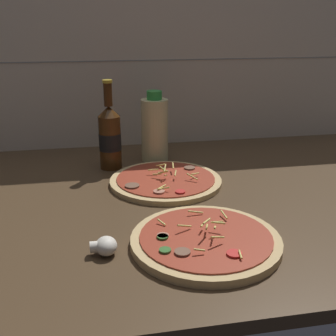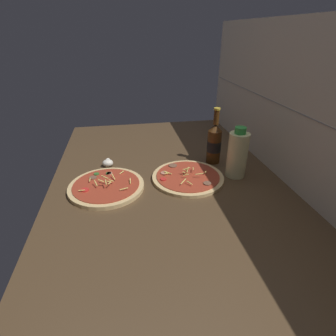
{
  "view_description": "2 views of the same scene",
  "coord_description": "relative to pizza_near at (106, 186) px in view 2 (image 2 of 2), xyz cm",
  "views": [
    {
      "loc": [
        -24.64,
        -90.33,
        42.4
      ],
      "look_at": [
        -6.76,
        5.05,
        7.87
      ],
      "focal_mm": 45.0,
      "sensor_mm": 36.0,
      "label": 1
    },
    {
      "loc": [
        81.5,
        -15.22,
        55.18
      ],
      "look_at": [
        -9.92,
        0.9,
        6.41
      ],
      "focal_mm": 28.0,
      "sensor_mm": 36.0,
      "label": 2
    }
  ],
  "objects": [
    {
      "name": "oil_bottle",
      "position": [
        -1.42,
        51.6,
        8.54
      ],
      "size": [
        7.89,
        7.89,
        20.56
      ],
      "color": "beige",
      "rests_on": "counter_slab"
    },
    {
      "name": "pizza_near",
      "position": [
        0.0,
        0.0,
        0.0
      ],
      "size": [
        28.14,
        28.14,
        5.3
      ],
      "color": "tan",
      "rests_on": "counter_slab"
    },
    {
      "name": "counter_slab",
      "position": [
        4.99,
        23.47,
        -2.16
      ],
      "size": [
        160.0,
        90.0,
        2.5
      ],
      "color": "#4C3823",
      "rests_on": "ground"
    },
    {
      "name": "pizza_far",
      "position": [
        -1.76,
        31.82,
        -0.14
      ],
      "size": [
        28.54,
        28.54,
        5.1
      ],
      "color": "tan",
      "rests_on": "counter_slab"
    },
    {
      "name": "mushroom_left",
      "position": [
        -18.57,
        0.09,
        0.71
      ],
      "size": [
        4.86,
        4.63,
        3.24
      ],
      "color": "white",
      "rests_on": "counter_slab"
    },
    {
      "name": "beer_bottle",
      "position": [
        -14.74,
        46.61,
        8.24
      ],
      "size": [
        6.17,
        6.17,
        24.65
      ],
      "color": "#47280F",
      "rests_on": "counter_slab"
    },
    {
      "name": "tile_backsplash",
      "position": [
        4.99,
        68.97,
        26.59
      ],
      "size": [
        160.0,
        1.13,
        60.0
      ],
      "color": "beige",
      "rests_on": "ground"
    }
  ]
}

